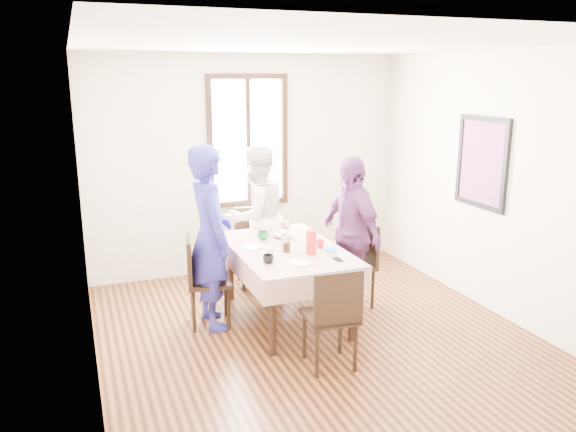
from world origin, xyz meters
The scene contains 30 objects.
ground centered at (0.00, 0.00, 0.00)m, with size 4.50×4.50×0.00m, color black.
back_wall centered at (0.00, 2.25, 1.35)m, with size 4.00×4.00×0.00m, color beige.
right_wall centered at (2.00, 0.00, 1.35)m, with size 4.50×4.50×0.00m, color beige.
window_frame centered at (0.00, 2.23, 1.65)m, with size 1.02×0.06×1.62m, color black.
window_pane centered at (0.00, 2.24, 1.65)m, with size 0.90×0.02×1.50m, color white.
art_poster centered at (1.98, 0.30, 1.55)m, with size 0.04×0.76×0.96m, color red.
dining_table centered at (-0.12, 0.59, 0.38)m, with size 0.92×1.52×0.75m, color black.
tablecloth centered at (-0.12, 0.59, 0.76)m, with size 1.04×1.64×0.01m, color #530C0A.
chair_left centered at (-0.88, 0.73, 0.46)m, with size 0.42×0.42×0.91m, color black.
chair_right centered at (0.65, 0.64, 0.46)m, with size 0.42×0.42×0.91m, color black.
chair_far centered at (-0.12, 1.63, 0.46)m, with size 0.42×0.42×0.91m, color black.
chair_near centered at (-0.12, -0.45, 0.46)m, with size 0.42×0.42×0.91m, color black.
person_left centered at (-0.86, 0.73, 0.91)m, with size 0.66×0.43×1.81m, color navy.
person_far centered at (-0.12, 1.62, 0.84)m, with size 0.82×0.64×1.68m, color white.
person_right centered at (0.62, 0.64, 0.82)m, with size 0.96×0.40×1.64m, color #653269.
mug_black centered at (-0.44, 0.20, 0.80)m, with size 0.10×0.10×0.08m, color black.
mug_flag centered at (0.20, 0.46, 0.80)m, with size 0.09×0.09×0.08m, color red.
mug_green centered at (-0.24, 0.94, 0.81)m, with size 0.11×0.11×0.09m, color #0C7226.
serving_bowl centered at (-0.02, 0.94, 0.79)m, with size 0.20×0.20×0.05m, color white.
juice_carton centered at (0.03, 0.31, 0.88)m, with size 0.08×0.08×0.24m, color red.
butter_tub centered at (0.19, 0.20, 0.79)m, with size 0.11×0.11×0.05m, color white.
jam_jar centered at (-0.16, 0.46, 0.81)m, with size 0.07×0.07×0.10m, color black.
drinking_glass centered at (-0.37, 0.36, 0.81)m, with size 0.06×0.06×0.09m, color silver.
smartphone centered at (0.20, 0.05, 0.77)m, with size 0.06×0.12×0.01m, color black.
flower_vase centered at (-0.11, 0.65, 0.84)m, with size 0.08×0.08×0.15m, color silver.
plate_left centered at (-0.43, 0.71, 0.77)m, with size 0.20×0.20×0.01m, color white.
plate_right centered at (0.18, 0.69, 0.77)m, with size 0.20×0.20×0.01m, color white.
plate_near centered at (-0.17, 0.07, 0.77)m, with size 0.20×0.20×0.01m, color white.
butter_lid centered at (0.19, 0.20, 0.82)m, with size 0.12×0.12×0.01m, color blue.
flower_bunch centered at (-0.11, 0.65, 0.96)m, with size 0.09×0.09×0.10m, color yellow, non-canonical shape.
Camera 1 is at (-2.05, -4.50, 2.45)m, focal length 35.44 mm.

